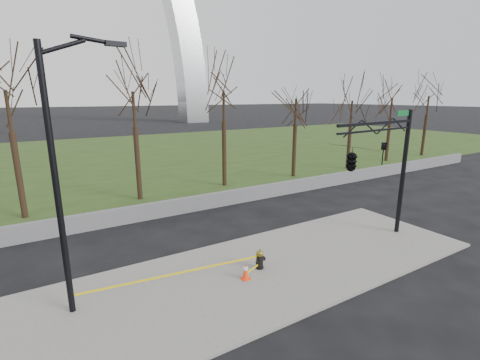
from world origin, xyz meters
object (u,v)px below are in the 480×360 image
fire_hydrant (260,259)px  traffic_signal_mast (363,157)px  street_light (63,165)px  traffic_cone (246,271)px

fire_hydrant → traffic_signal_mast: size_ratio=0.13×
fire_hydrant → street_light: size_ratio=0.10×
street_light → traffic_cone: bearing=-18.8°
street_light → fire_hydrant: bearing=-13.5°
street_light → traffic_signal_mast: bearing=-13.9°
fire_hydrant → traffic_signal_mast: bearing=-18.9°
traffic_cone → street_light: size_ratio=0.07×
street_light → traffic_signal_mast: (10.91, -1.52, -0.55)m
traffic_cone → traffic_signal_mast: size_ratio=0.10×
traffic_cone → street_light: street_light is taller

